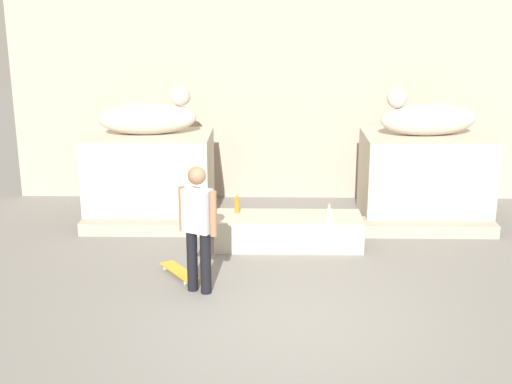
{
  "coord_description": "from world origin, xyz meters",
  "views": [
    {
      "loc": [
        -0.3,
        -7.3,
        3.76
      ],
      "look_at": [
        -0.48,
        1.82,
        1.1
      ],
      "focal_mm": 48.72,
      "sensor_mm": 36.0,
      "label": 1
    }
  ],
  "objects_px": {
    "skateboard": "(180,272)",
    "statue_reclining_right": "(426,118)",
    "statue_reclining_left": "(150,117)",
    "skater": "(198,224)",
    "bottle_orange": "(237,205)",
    "bottle_clear": "(329,215)"
  },
  "relations": [
    {
      "from": "bottle_orange",
      "to": "skateboard",
      "type": "bearing_deg",
      "value": -118.17
    },
    {
      "from": "bottle_clear",
      "to": "bottle_orange",
      "type": "height_order",
      "value": "bottle_orange"
    },
    {
      "from": "statue_reclining_right",
      "to": "skater",
      "type": "distance_m",
      "value": 4.64
    },
    {
      "from": "statue_reclining_left",
      "to": "bottle_orange",
      "type": "height_order",
      "value": "statue_reclining_left"
    },
    {
      "from": "skateboard",
      "to": "bottle_clear",
      "type": "bearing_deg",
      "value": -100.78
    },
    {
      "from": "statue_reclining_right",
      "to": "skater",
      "type": "bearing_deg",
      "value": 34.09
    },
    {
      "from": "statue_reclining_right",
      "to": "bottle_orange",
      "type": "xyz_separation_m",
      "value": [
        -3.05,
        -1.13,
        -1.15
      ]
    },
    {
      "from": "statue_reclining_left",
      "to": "bottle_orange",
      "type": "xyz_separation_m",
      "value": [
        1.48,
        -1.14,
        -1.15
      ]
    },
    {
      "from": "skater",
      "to": "bottle_clear",
      "type": "xyz_separation_m",
      "value": [
        1.78,
        1.44,
        -0.34
      ]
    },
    {
      "from": "statue_reclining_right",
      "to": "bottle_orange",
      "type": "relative_size",
      "value": 5.62
    },
    {
      "from": "skater",
      "to": "statue_reclining_right",
      "type": "bearing_deg",
      "value": -113.97
    },
    {
      "from": "statue_reclining_left",
      "to": "skater",
      "type": "distance_m",
      "value": 3.29
    },
    {
      "from": "bottle_orange",
      "to": "statue_reclining_right",
      "type": "bearing_deg",
      "value": 20.27
    },
    {
      "from": "statue_reclining_right",
      "to": "bottle_clear",
      "type": "relative_size",
      "value": 5.96
    },
    {
      "from": "statue_reclining_left",
      "to": "skateboard",
      "type": "height_order",
      "value": "statue_reclining_left"
    },
    {
      "from": "statue_reclining_left",
      "to": "statue_reclining_right",
      "type": "relative_size",
      "value": 1.01
    },
    {
      "from": "skateboard",
      "to": "bottle_orange",
      "type": "bearing_deg",
      "value": -63.19
    },
    {
      "from": "skateboard",
      "to": "statue_reclining_right",
      "type": "bearing_deg",
      "value": -91.66
    },
    {
      "from": "bottle_orange",
      "to": "bottle_clear",
      "type": "bearing_deg",
      "value": -16.82
    },
    {
      "from": "skater",
      "to": "skateboard",
      "type": "xyz_separation_m",
      "value": [
        -0.32,
        0.5,
        -0.86
      ]
    },
    {
      "from": "bottle_orange",
      "to": "statue_reclining_left",
      "type": "bearing_deg",
      "value": 142.43
    },
    {
      "from": "statue_reclining_right",
      "to": "bottle_clear",
      "type": "bearing_deg",
      "value": 35.89
    }
  ]
}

